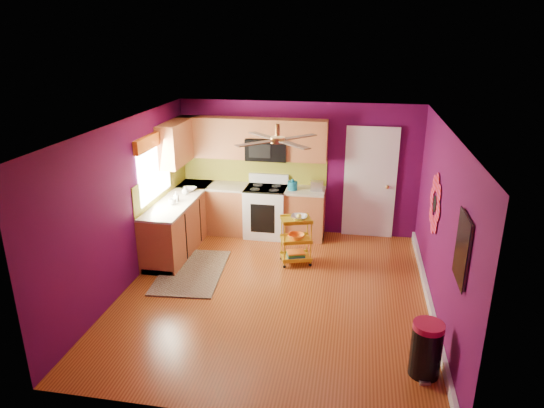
# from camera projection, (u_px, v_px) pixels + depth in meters

# --- Properties ---
(ground) EXTENTS (5.00, 5.00, 0.00)m
(ground) POSITION_uv_depth(u_px,v_px,m) (275.00, 293.00, 7.23)
(ground) COLOR brown
(ground) RESTS_ON ground
(room_envelope) EXTENTS (4.54, 5.04, 2.52)m
(room_envelope) POSITION_uv_depth(u_px,v_px,m) (277.00, 189.00, 6.68)
(room_envelope) COLOR #530941
(room_envelope) RESTS_ON ground
(lower_cabinets) EXTENTS (2.81, 2.31, 0.94)m
(lower_cabinets) POSITION_uv_depth(u_px,v_px,m) (220.00, 217.00, 8.99)
(lower_cabinets) COLOR brown
(lower_cabinets) RESTS_ON ground
(electric_range) EXTENTS (0.76, 0.66, 1.13)m
(electric_range) POSITION_uv_depth(u_px,v_px,m) (266.00, 211.00, 9.17)
(electric_range) COLOR white
(electric_range) RESTS_ON ground
(upper_cabinetry) EXTENTS (2.80, 2.30, 1.26)m
(upper_cabinetry) POSITION_uv_depth(u_px,v_px,m) (229.00, 141.00, 8.85)
(upper_cabinetry) COLOR brown
(upper_cabinetry) RESTS_ON ground
(left_window) EXTENTS (0.08, 1.35, 1.08)m
(left_window) POSITION_uv_depth(u_px,v_px,m) (154.00, 157.00, 7.99)
(left_window) COLOR white
(left_window) RESTS_ON ground
(panel_door) EXTENTS (0.95, 0.11, 2.15)m
(panel_door) POSITION_uv_depth(u_px,v_px,m) (370.00, 184.00, 8.95)
(panel_door) COLOR white
(panel_door) RESTS_ON ground
(right_wall_art) EXTENTS (0.04, 2.74, 1.04)m
(right_wall_art) POSITION_uv_depth(u_px,v_px,m) (446.00, 221.00, 6.06)
(right_wall_art) COLOR black
(right_wall_art) RESTS_ON ground
(ceiling_fan) EXTENTS (1.01, 1.01, 0.26)m
(ceiling_fan) POSITION_uv_depth(u_px,v_px,m) (278.00, 139.00, 6.65)
(ceiling_fan) COLOR #BF8C3F
(ceiling_fan) RESTS_ON ground
(shag_rug) EXTENTS (1.12, 1.69, 0.02)m
(shag_rug) POSITION_uv_depth(u_px,v_px,m) (192.00, 272.00, 7.85)
(shag_rug) COLOR black
(shag_rug) RESTS_ON ground
(rolling_cart) EXTENTS (0.58, 0.49, 0.89)m
(rolling_cart) POSITION_uv_depth(u_px,v_px,m) (296.00, 238.00, 8.02)
(rolling_cart) COLOR gold
(rolling_cart) RESTS_ON ground
(trash_can) EXTENTS (0.40, 0.41, 0.66)m
(trash_can) POSITION_uv_depth(u_px,v_px,m) (426.00, 349.00, 5.42)
(trash_can) COLOR black
(trash_can) RESTS_ON ground
(teal_kettle) EXTENTS (0.18, 0.18, 0.21)m
(teal_kettle) POSITION_uv_depth(u_px,v_px,m) (292.00, 185.00, 8.88)
(teal_kettle) COLOR #116986
(teal_kettle) RESTS_ON lower_cabinets
(toaster) EXTENTS (0.22, 0.15, 0.18)m
(toaster) POSITION_uv_depth(u_px,v_px,m) (317.00, 186.00, 8.83)
(toaster) COLOR beige
(toaster) RESTS_ON lower_cabinets
(soap_bottle_a) EXTENTS (0.08, 0.08, 0.18)m
(soap_bottle_a) POSITION_uv_depth(u_px,v_px,m) (176.00, 197.00, 8.26)
(soap_bottle_a) COLOR #EA3F72
(soap_bottle_a) RESTS_ON lower_cabinets
(soap_bottle_b) EXTENTS (0.12, 0.12, 0.15)m
(soap_bottle_b) POSITION_uv_depth(u_px,v_px,m) (185.00, 190.00, 8.64)
(soap_bottle_b) COLOR white
(soap_bottle_b) RESTS_ON lower_cabinets
(counter_dish) EXTENTS (0.24, 0.24, 0.06)m
(counter_dish) POSITION_uv_depth(u_px,v_px,m) (190.00, 189.00, 8.84)
(counter_dish) COLOR white
(counter_dish) RESTS_ON lower_cabinets
(counter_cup) EXTENTS (0.13, 0.13, 0.10)m
(counter_cup) POSITION_uv_depth(u_px,v_px,m) (172.00, 202.00, 8.13)
(counter_cup) COLOR white
(counter_cup) RESTS_ON lower_cabinets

